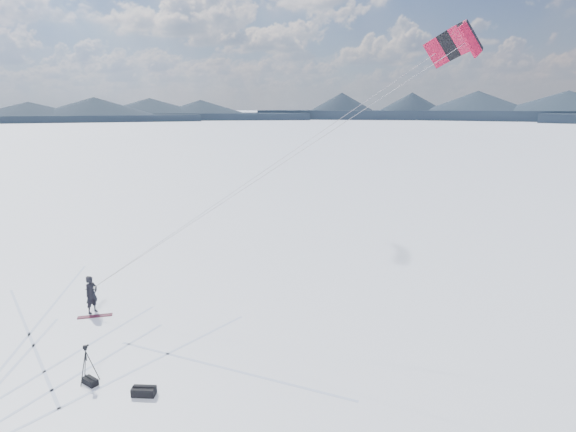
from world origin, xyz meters
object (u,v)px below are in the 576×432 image
(snowkiter, at_px, (93,312))
(snowboard, at_px, (95,316))
(gear_bag_b, at_px, (90,381))
(gear_bag_a, at_px, (144,391))
(tripod, at_px, (86,358))

(snowkiter, bearing_deg, snowboard, -123.31)
(snowboard, height_order, gear_bag_b, gear_bag_b)
(snowkiter, distance_m, gear_bag_a, 7.96)
(tripod, bearing_deg, snowkiter, 99.15)
(snowkiter, xyz_separation_m, snowboard, (0.39, -0.34, 0.02))
(tripod, relative_size, gear_bag_b, 2.06)
(snowboard, bearing_deg, gear_bag_a, -71.08)
(gear_bag_a, distance_m, gear_bag_b, 2.18)
(gear_bag_a, bearing_deg, gear_bag_b, 165.61)
(tripod, distance_m, gear_bag_a, 2.52)
(snowkiter, relative_size, tripod, 1.33)
(tripod, xyz_separation_m, gear_bag_a, (2.41, -0.15, -0.73))
(snowboard, height_order, tripod, tripod)
(tripod, distance_m, gear_bag_b, 0.81)
(snowboard, distance_m, gear_bag_b, 5.90)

